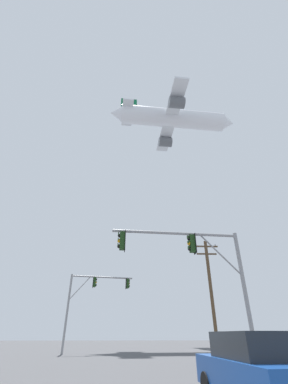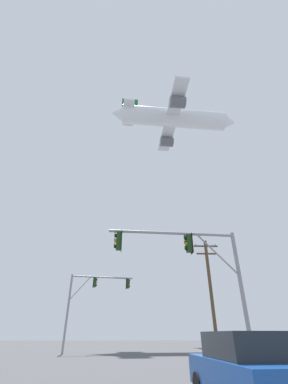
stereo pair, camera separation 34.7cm
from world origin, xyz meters
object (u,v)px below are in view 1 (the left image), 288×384
airplane (173,119)px  parked_car (259,369)px  signal_pole_far (91,293)px  signal_pole_near (196,260)px  utility_pole (211,290)px

airplane → parked_car: (-5.90, -37.46, -45.69)m
signal_pole_far → airplane: 46.94m
signal_pole_near → parked_car: bearing=-91.8°
signal_pole_far → utility_pole: 11.36m
signal_pole_far → parked_car: (6.96, -19.61, -4.22)m
utility_pole → parked_car: size_ratio=2.16×
signal_pole_far → parked_car: size_ratio=1.59×
signal_pole_far → utility_pole: (10.65, -3.94, -0.18)m
signal_pole_far → airplane: bearing=54.2°
signal_pole_far → utility_pole: bearing=-20.3°
utility_pole → parked_car: utility_pole is taller
signal_pole_near → signal_pole_far: 15.63m
signal_pole_far → airplane: size_ratio=0.22×
utility_pole → parked_car: 16.60m
signal_pole_near → utility_pole: bearing=70.6°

